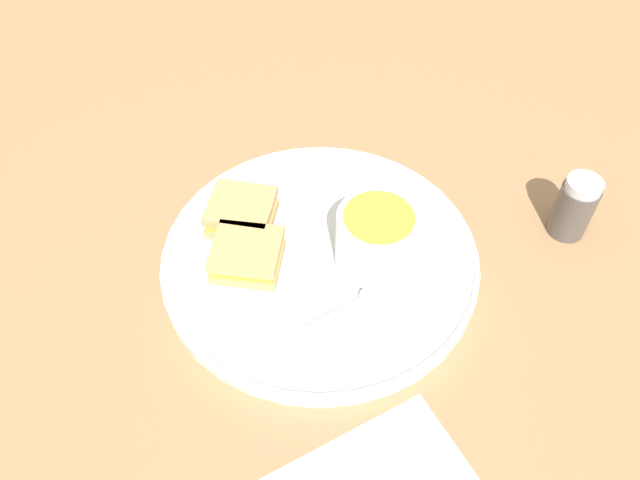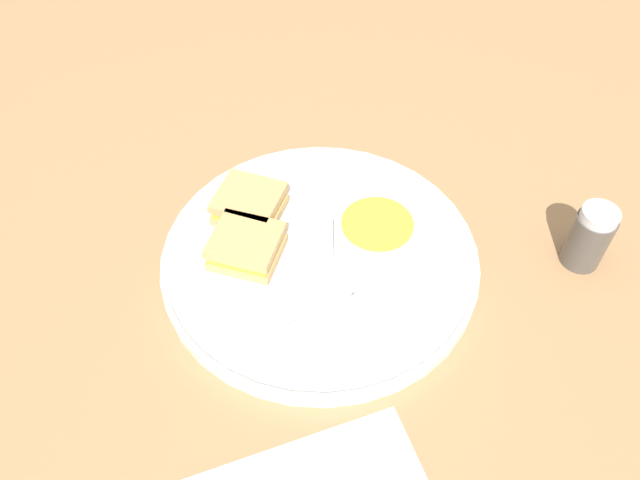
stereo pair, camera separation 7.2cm
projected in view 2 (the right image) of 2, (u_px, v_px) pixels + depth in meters
The scene contains 7 objects.
ground_plane at pixel (320, 263), 0.76m from camera, with size 2.40×2.40×0.00m, color #9E754C.
plate at pixel (320, 257), 0.75m from camera, with size 0.38×0.38×0.02m.
soup_bowl at pixel (375, 244), 0.70m from camera, with size 0.09×0.09×0.07m.
spoon at pixel (357, 301), 0.69m from camera, with size 0.11×0.03×0.01m.
sandwich_half_near at pixel (249, 204), 0.77m from camera, with size 0.10×0.10×0.03m.
sandwich_half_far at pixel (246, 246), 0.72m from camera, with size 0.10×0.10×0.03m.
salt_shaker at pixel (589, 237), 0.73m from camera, with size 0.05×0.05×0.09m.
Camera 2 is at (0.11, 0.46, 0.59)m, focal length 35.00 mm.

